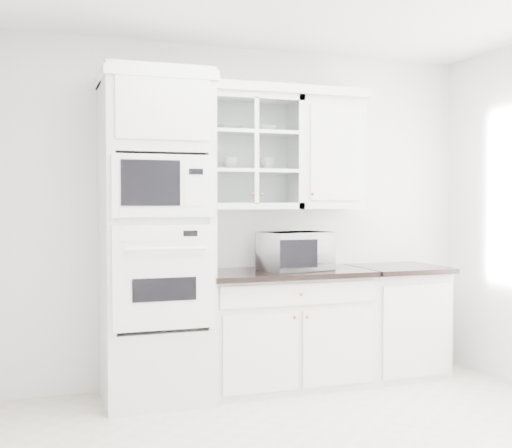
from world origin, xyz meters
name	(u,v)px	position (x,y,z in m)	size (l,w,h in m)	color
room_shell	(304,150)	(0.00, 0.43, 1.78)	(4.00, 3.50, 2.70)	white
oven_column	(156,237)	(-0.75, 1.42, 1.20)	(0.76, 0.68, 2.40)	silver
base_cabinet_run	(285,328)	(0.28, 1.45, 0.46)	(1.32, 0.67, 0.92)	silver
extra_base_cabinet	(396,320)	(1.28, 1.45, 0.46)	(0.72, 0.67, 0.92)	silver
upper_cabinet_glass	(250,152)	(0.03, 1.58, 1.85)	(0.80, 0.33, 0.90)	silver
upper_cabinet_solid	(327,154)	(0.71, 1.58, 1.85)	(0.55, 0.33, 0.90)	silver
crown_molding	(238,89)	(-0.07, 1.56, 2.33)	(2.14, 0.38, 0.07)	white
countertop_microwave	(294,251)	(0.35, 1.42, 1.07)	(0.52, 0.43, 0.30)	white
bowl_a	(229,128)	(-0.13, 1.60, 2.03)	(0.19, 0.19, 0.05)	white
bowl_b	(266,129)	(0.17, 1.60, 2.04)	(0.17, 0.17, 0.05)	white
cup_a	(231,163)	(-0.13, 1.57, 1.76)	(0.12, 0.12, 0.09)	white
cup_b	(268,164)	(0.18, 1.59, 1.76)	(0.10, 0.10, 0.10)	white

